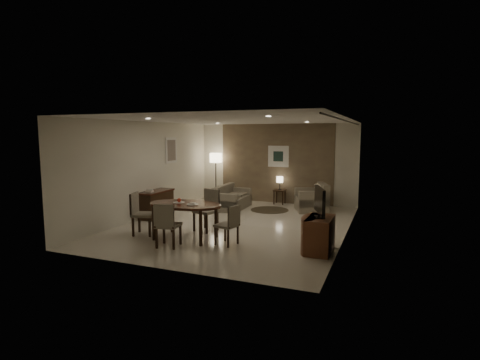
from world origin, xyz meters
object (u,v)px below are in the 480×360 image
at_px(sofa, 233,197).
at_px(console_desk, 156,204).
at_px(dining_table, 185,221).
at_px(chair_near, 168,225).
at_px(chair_right, 227,225).
at_px(armchair, 311,197).
at_px(side_table, 280,197).
at_px(tv_cabinet, 320,235).
at_px(chair_left, 144,214).
at_px(chair_far, 206,211).
at_px(floor_lamp, 216,177).

bearing_deg(sofa, console_desk, 139.64).
height_order(dining_table, chair_near, chair_near).
bearing_deg(chair_right, dining_table, -79.55).
bearing_deg(armchair, side_table, -144.79).
bearing_deg(armchair, dining_table, -48.59).
relative_size(tv_cabinet, chair_left, 0.91).
height_order(console_desk, chair_far, chair_far).
relative_size(chair_right, sofa, 0.55).
bearing_deg(chair_left, sofa, -26.76).
relative_size(tv_cabinet, chair_right, 1.05).
height_order(chair_near, side_table, chair_near).
height_order(console_desk, dining_table, dining_table).
bearing_deg(floor_lamp, chair_left, -84.52).
distance_m(chair_right, side_table, 4.99).
xyz_separation_m(chair_far, side_table, (0.69, 4.12, -0.26)).
xyz_separation_m(chair_far, armchair, (1.92, 3.35, -0.08)).
relative_size(chair_far, chair_right, 1.17).
distance_m(chair_near, sofa, 4.29).
relative_size(chair_far, sofa, 0.65).
bearing_deg(chair_far, console_desk, 170.34).
xyz_separation_m(chair_far, chair_right, (0.93, -0.86, -0.07)).
bearing_deg(dining_table, tv_cabinet, 3.29).
distance_m(console_desk, armchair, 4.65).
xyz_separation_m(tv_cabinet, chair_near, (-3.00, -0.82, 0.12)).
distance_m(chair_left, chair_right, 2.12).
bearing_deg(tv_cabinet, floor_lamp, 134.16).
distance_m(chair_far, side_table, 4.19).
height_order(tv_cabinet, sofa, sofa).
distance_m(console_desk, chair_left, 1.92).
bearing_deg(sofa, chair_right, -160.99).
bearing_deg(floor_lamp, side_table, 2.44).
bearing_deg(chair_far, side_table, 94.26).
xyz_separation_m(console_desk, dining_table, (1.92, -1.67, 0.02)).
height_order(chair_far, side_table, chair_far).
bearing_deg(dining_table, floor_lamp, 107.73).
relative_size(tv_cabinet, floor_lamp, 0.54).
bearing_deg(sofa, tv_cabinet, -137.91).
xyz_separation_m(dining_table, armchair, (2.02, 4.15, 0.03)).
distance_m(armchair, side_table, 1.47).
height_order(chair_far, chair_right, chair_far).
xyz_separation_m(tv_cabinet, sofa, (-3.36, 3.45, 0.02)).
distance_m(dining_table, floor_lamp, 5.08).
relative_size(dining_table, chair_left, 1.73).
relative_size(dining_table, side_table, 3.52).
xyz_separation_m(tv_cabinet, chair_left, (-4.05, -0.22, 0.14)).
xyz_separation_m(sofa, armchair, (2.41, 0.53, 0.06)).
height_order(chair_left, sofa, chair_left).
distance_m(console_desk, tv_cabinet, 5.11).
xyz_separation_m(dining_table, chair_far, (0.11, 0.80, 0.10)).
bearing_deg(armchair, sofa, -100.22).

